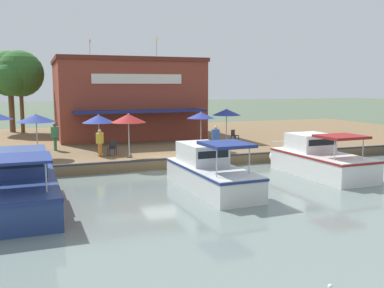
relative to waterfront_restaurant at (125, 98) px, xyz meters
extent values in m
plane|color=#4C5B47|center=(13.20, -0.45, -3.72)|extent=(220.00, 220.00, 0.00)
cube|color=brown|center=(2.20, -0.45, -3.42)|extent=(22.00, 56.00, 0.60)
cube|color=#2D2D33|center=(13.10, -0.45, -3.07)|extent=(0.20, 50.40, 0.10)
cube|color=brown|center=(-0.03, 0.00, -0.15)|extent=(9.66, 11.08, 5.94)
cube|color=#5C271C|center=(-0.03, 0.00, 2.97)|extent=(9.86, 11.30, 0.30)
cube|color=navy|center=(5.71, 0.00, -0.82)|extent=(1.80, 9.42, 0.16)
cube|color=silver|center=(4.85, 0.00, 1.48)|extent=(0.08, 6.65, 0.70)
cylinder|color=silver|center=(-0.03, 2.77, 3.93)|extent=(0.06, 0.06, 2.23)
cube|color=gold|center=(0.15, 2.77, 4.90)|extent=(0.36, 0.03, 0.24)
cylinder|color=silver|center=(-0.03, -2.77, 3.74)|extent=(0.06, 0.06, 1.84)
cube|color=#B23338|center=(0.15, -2.77, 4.51)|extent=(0.36, 0.03, 0.24)
cylinder|color=#B7B7B7|center=(10.26, 2.81, -1.98)|extent=(0.06, 0.06, 2.30)
cylinder|color=#2D2D33|center=(10.26, 2.81, -3.09)|extent=(0.36, 0.36, 0.06)
cone|color=navy|center=(10.26, 2.81, -0.89)|extent=(1.78, 1.78, 0.38)
cone|color=white|center=(10.26, 2.81, -0.87)|extent=(1.10, 1.10, 0.30)
sphere|color=white|center=(10.26, 2.81, -0.70)|extent=(0.08, 0.08, 0.08)
cylinder|color=#B7B7B7|center=(11.51, -2.12, -1.95)|extent=(0.06, 0.06, 2.35)
cylinder|color=#2D2D33|center=(11.51, -2.12, -3.09)|extent=(0.36, 0.36, 0.06)
cone|color=maroon|center=(11.51, -2.12, -0.85)|extent=(2.00, 2.00, 0.49)
cone|color=white|center=(11.51, -2.12, -0.83)|extent=(1.24, 1.24, 0.39)
sphere|color=white|center=(11.51, -2.12, -0.61)|extent=(0.08, 0.08, 0.08)
cylinder|color=#B7B7B7|center=(9.04, -3.48, -2.04)|extent=(0.06, 0.06, 2.17)
cylinder|color=#2D2D33|center=(9.04, -3.48, -3.09)|extent=(0.36, 0.36, 0.06)
cone|color=navy|center=(9.04, -3.48, -1.03)|extent=(1.99, 1.99, 0.48)
cone|color=white|center=(9.04, -3.48, -1.01)|extent=(1.23, 1.23, 0.39)
sphere|color=white|center=(9.04, -3.48, -0.79)|extent=(0.08, 0.08, 0.08)
cylinder|color=#B7B7B7|center=(7.26, 5.99, -1.99)|extent=(0.06, 0.06, 2.27)
cylinder|color=#2D2D33|center=(7.26, 5.99, -3.09)|extent=(0.36, 0.36, 0.06)
cone|color=navy|center=(7.26, 5.99, -0.92)|extent=(2.07, 2.07, 0.46)
cone|color=white|center=(7.26, 5.99, -0.90)|extent=(1.28, 1.28, 0.37)
sphere|color=white|center=(7.26, 5.99, -0.69)|extent=(0.08, 0.08, 0.08)
cylinder|color=#B7B7B7|center=(9.84, -7.09, -1.95)|extent=(0.06, 0.06, 2.36)
cylinder|color=#2D2D33|center=(9.84, -7.09, -3.09)|extent=(0.36, 0.36, 0.06)
cone|color=navy|center=(9.84, -7.09, -0.83)|extent=(2.21, 2.21, 0.44)
cone|color=yellow|center=(9.84, -7.09, -0.81)|extent=(1.37, 1.37, 0.35)
sphere|color=yellow|center=(9.84, -7.09, -0.61)|extent=(0.08, 0.08, 0.08)
cube|color=#2D2D33|center=(10.81, -2.86, -2.91)|extent=(0.05, 0.05, 0.42)
cube|color=#2D2D33|center=(10.63, -3.22, -2.91)|extent=(0.05, 0.05, 0.42)
cube|color=#2D2D33|center=(10.45, -2.68, -2.91)|extent=(0.05, 0.05, 0.42)
cube|color=#2D2D33|center=(10.28, -3.04, -2.91)|extent=(0.05, 0.05, 0.42)
cube|color=#2D2D33|center=(10.54, -2.95, -2.70)|extent=(0.59, 0.59, 0.05)
cube|color=#2D2D33|center=(10.36, -2.86, -2.47)|extent=(0.23, 0.41, 0.40)
cube|color=#2D2D33|center=(7.17, 7.06, -2.91)|extent=(0.05, 0.05, 0.42)
cube|color=#2D2D33|center=(7.36, 6.71, -2.91)|extent=(0.05, 0.05, 0.42)
cube|color=#2D2D33|center=(6.82, 6.87, -2.91)|extent=(0.05, 0.05, 0.42)
cube|color=#2D2D33|center=(7.01, 6.52, -2.91)|extent=(0.05, 0.05, 0.42)
cube|color=#2D2D33|center=(7.09, 6.79, -2.70)|extent=(0.60, 0.60, 0.05)
cube|color=#2D2D33|center=(6.91, 6.70, -2.47)|extent=(0.24, 0.41, 0.40)
cylinder|color=orange|center=(10.62, -3.71, -2.74)|extent=(0.13, 0.13, 0.77)
cylinder|color=orange|center=(10.52, -3.59, -2.74)|extent=(0.13, 0.13, 0.77)
cylinder|color=gold|center=(10.57, -3.65, -2.05)|extent=(0.45, 0.45, 0.61)
sphere|color=tan|center=(10.57, -3.65, -1.64)|extent=(0.21, 0.21, 0.21)
cylinder|color=#337547|center=(7.29, -6.04, -2.70)|extent=(0.13, 0.13, 0.85)
cylinder|color=#337547|center=(7.13, -5.97, -2.70)|extent=(0.13, 0.13, 0.85)
cylinder|color=#337547|center=(7.21, -6.01, -1.94)|extent=(0.50, 0.50, 0.67)
sphere|color=brown|center=(7.21, -6.01, -1.49)|extent=(0.23, 0.23, 0.23)
cylinder|color=#4C4C56|center=(11.95, 3.03, -2.71)|extent=(0.13, 0.13, 0.83)
cylinder|color=#4C4C56|center=(12.06, 3.17, -2.71)|extent=(0.13, 0.13, 0.83)
cylinder|color=#2D5193|center=(12.01, 3.10, -1.96)|extent=(0.49, 0.49, 0.66)
sphere|color=#DBB28E|center=(12.01, 3.10, -1.52)|extent=(0.23, 0.23, 0.23)
cube|color=silver|center=(18.44, 0.14, -3.11)|extent=(6.06, 2.38, 1.07)
ellipsoid|color=silver|center=(15.46, 0.00, -3.11)|extent=(2.20, 2.10, 1.07)
cube|color=navy|center=(18.44, 0.14, -2.65)|extent=(6.13, 2.43, 0.10)
cube|color=white|center=(17.39, 0.09, -2.11)|extent=(2.55, 1.80, 0.92)
cube|color=black|center=(18.61, 0.15, -2.00)|extent=(0.13, 1.48, 0.32)
cube|color=navy|center=(19.85, 0.21, -1.39)|extent=(2.12, 1.88, 0.13)
cylinder|color=silver|center=(20.42, 0.97, -1.98)|extent=(0.05, 0.05, 1.18)
cylinder|color=silver|center=(20.49, -0.50, -1.98)|extent=(0.05, 0.05, 1.18)
cube|color=navy|center=(18.69, -7.94, -3.08)|extent=(6.72, 3.07, 1.13)
ellipsoid|color=navy|center=(15.36, -8.01, -3.08)|extent=(2.40, 2.85, 1.13)
cube|color=navy|center=(18.69, -7.94, -2.60)|extent=(6.80, 3.11, 0.10)
cube|color=navy|center=(17.52, -7.97, -2.01)|extent=(2.39, 2.40, 1.01)
cube|color=black|center=(18.67, -7.94, -1.89)|extent=(0.10, 2.07, 0.35)
cube|color=navy|center=(20.26, -7.91, -1.45)|extent=(2.29, 2.55, 0.10)
cylinder|color=silver|center=(20.92, -6.87, -1.98)|extent=(0.05, 0.05, 1.07)
cylinder|color=silver|center=(15.09, -8.01, -2.22)|extent=(0.08, 2.36, 0.04)
cube|color=white|center=(17.49, 6.74, -3.06)|extent=(5.83, 2.73, 1.16)
ellipsoid|color=white|center=(14.63, 6.61, -3.06)|extent=(2.12, 2.44, 1.16)
cube|color=maroon|center=(17.49, 6.74, -2.57)|extent=(5.90, 2.77, 0.10)
cube|color=white|center=(16.48, 6.70, -2.02)|extent=(2.08, 2.07, 0.93)
cube|color=black|center=(17.46, 6.74, -1.90)|extent=(0.14, 1.73, 0.33)
cube|color=maroon|center=(18.84, 6.80, -1.46)|extent=(1.92, 2.18, 0.13)
cylinder|color=silver|center=(19.35, 7.69, -1.97)|extent=(0.05, 0.05, 1.03)
cylinder|color=silver|center=(19.43, 5.96, -1.97)|extent=(0.05, 0.05, 1.03)
cylinder|color=silver|center=(14.40, 6.60, -2.19)|extent=(0.13, 1.98, 0.04)
cylinder|color=#473323|center=(12.85, 8.63, -2.77)|extent=(0.18, 0.18, 0.71)
cylinder|color=#2D2D33|center=(12.85, 8.63, -2.40)|extent=(0.22, 0.22, 0.04)
sphere|color=white|center=(29.01, -1.69, -3.00)|extent=(0.10, 0.10, 0.10)
cone|color=orange|center=(28.99, -1.62, -3.00)|extent=(0.06, 0.07, 0.04)
cylinder|color=brown|center=(-4.59, -8.21, -1.30)|extent=(0.33, 0.33, 3.65)
sphere|color=#2D6028|center=(-4.59, -8.21, 2.02)|extent=(3.99, 3.99, 3.99)
sphere|color=#2D6028|center=(-3.79, -8.81, 1.62)|extent=(2.79, 2.79, 2.79)
cylinder|color=brown|center=(-5.60, -9.09, -1.29)|extent=(0.48, 0.48, 3.67)
sphere|color=#2D6028|center=(-5.60, -9.09, 2.04)|extent=(3.99, 3.99, 3.99)
sphere|color=#2D6028|center=(-4.80, -9.69, 1.64)|extent=(2.79, 2.79, 2.79)
camera|label=1|loc=(35.68, -7.09, 1.01)|focal=40.00mm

